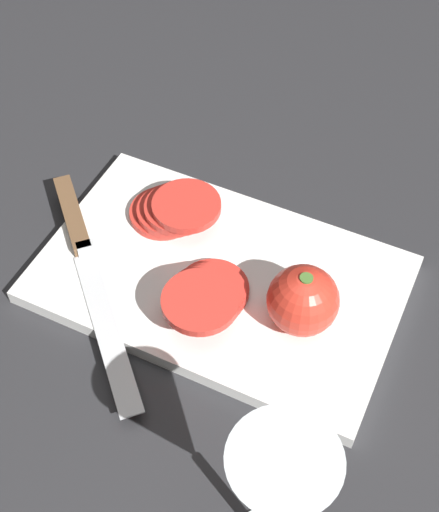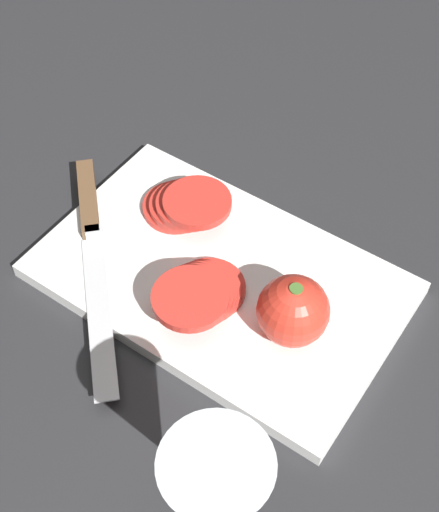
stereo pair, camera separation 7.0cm
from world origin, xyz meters
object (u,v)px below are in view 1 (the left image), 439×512
at_px(wine_glass, 279,490).
at_px(tomato_slice_stack_far, 207,295).
at_px(knife, 80,240).
at_px(whole_tomato, 303,300).
at_px(tomato_slice_stack_near, 175,209).

relative_size(wine_glass, tomato_slice_stack_far, 1.55).
height_order(knife, tomato_slice_stack_far, tomato_slice_stack_far).
bearing_deg(whole_tomato, tomato_slice_stack_near, 159.37).
relative_size(whole_tomato, tomato_slice_stack_far, 0.62).
relative_size(whole_tomato, knife, 0.31).
bearing_deg(tomato_slice_stack_near, knife, -135.58).
bearing_deg(tomato_slice_stack_far, wine_glass, -51.14).
height_order(whole_tomato, knife, whole_tomato).
relative_size(tomato_slice_stack_near, tomato_slice_stack_far, 0.92).
bearing_deg(knife, whole_tomato, 47.10).
bearing_deg(tomato_slice_stack_far, knife, 174.01).
bearing_deg(whole_tomato, wine_glass, -74.79).
xyz_separation_m(whole_tomato, tomato_slice_stack_far, (-0.09, -0.03, -0.01)).
distance_m(wine_glass, tomato_slice_stack_far, 0.24).
bearing_deg(whole_tomato, tomato_slice_stack_far, -163.96).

